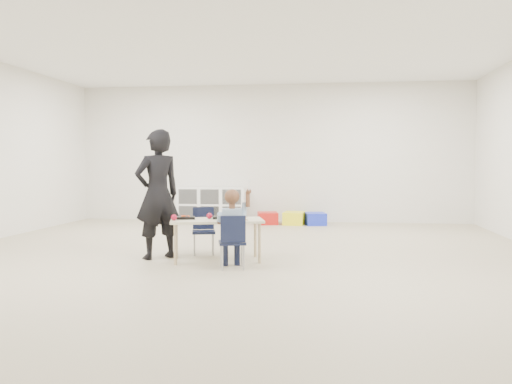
# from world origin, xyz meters

# --- Properties ---
(room) EXTENTS (9.00, 9.02, 2.80)m
(room) POSITION_xyz_m (0.00, 0.00, 1.40)
(room) COLOR #B7A98C
(room) RESTS_ON ground
(table) EXTENTS (1.21, 0.81, 0.51)m
(table) POSITION_xyz_m (-0.17, -0.11, 0.26)
(table) COLOR beige
(table) RESTS_ON ground
(chair_near) EXTENTS (0.36, 0.34, 0.61)m
(chair_near) POSITION_xyz_m (0.09, -0.56, 0.31)
(chair_near) COLOR black
(chair_near) RESTS_ON ground
(chair_far) EXTENTS (0.36, 0.34, 0.61)m
(chair_far) POSITION_xyz_m (-0.44, 0.33, 0.31)
(chair_far) COLOR black
(chair_far) RESTS_ON ground
(child) EXTENTS (0.50, 0.50, 0.96)m
(child) POSITION_xyz_m (0.09, -0.56, 0.48)
(child) COLOR #9CB1D3
(child) RESTS_ON chair_near
(lunch_tray_near) EXTENTS (0.25, 0.21, 0.03)m
(lunch_tray_near) POSITION_xyz_m (-0.13, -0.03, 0.52)
(lunch_tray_near) COLOR black
(lunch_tray_near) RESTS_ON table
(lunch_tray_far) EXTENTS (0.25, 0.21, 0.03)m
(lunch_tray_far) POSITION_xyz_m (-0.55, -0.14, 0.52)
(lunch_tray_far) COLOR black
(lunch_tray_far) RESTS_ON table
(milk_carton) EXTENTS (0.09, 0.09, 0.10)m
(milk_carton) POSITION_xyz_m (-0.10, -0.19, 0.56)
(milk_carton) COLOR white
(milk_carton) RESTS_ON table
(bread_roll) EXTENTS (0.09, 0.09, 0.07)m
(bread_roll) POSITION_xyz_m (0.15, -0.16, 0.54)
(bread_roll) COLOR tan
(bread_roll) RESTS_ON table
(apple_near) EXTENTS (0.07, 0.07, 0.07)m
(apple_near) POSITION_xyz_m (-0.28, -0.07, 0.55)
(apple_near) COLOR maroon
(apple_near) RESTS_ON table
(apple_far) EXTENTS (0.07, 0.07, 0.07)m
(apple_far) POSITION_xyz_m (-0.65, -0.31, 0.55)
(apple_far) COLOR maroon
(apple_far) RESTS_ON table
(cubby_shelf) EXTENTS (1.40, 0.40, 0.70)m
(cubby_shelf) POSITION_xyz_m (-1.20, 4.28, 0.35)
(cubby_shelf) COLOR white
(cubby_shelf) RESTS_ON ground
(adult) EXTENTS (0.69, 0.68, 1.61)m
(adult) POSITION_xyz_m (-0.94, -0.04, 0.80)
(adult) COLOR black
(adult) RESTS_ON ground
(bin_red) EXTENTS (0.46, 0.54, 0.23)m
(bin_red) POSITION_xyz_m (-0.01, 3.98, 0.12)
(bin_red) COLOR red
(bin_red) RESTS_ON ground
(bin_yellow) EXTENTS (0.43, 0.53, 0.25)m
(bin_yellow) POSITION_xyz_m (0.51, 3.98, 0.12)
(bin_yellow) COLOR #FFF71A
(bin_yellow) RESTS_ON ground
(bin_blue) EXTENTS (0.46, 0.54, 0.23)m
(bin_blue) POSITION_xyz_m (0.92, 3.97, 0.12)
(bin_blue) COLOR #1C2ED4
(bin_blue) RESTS_ON ground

